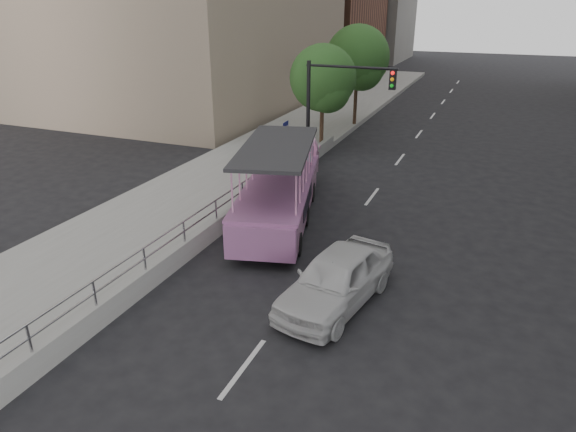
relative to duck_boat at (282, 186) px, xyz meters
name	(u,v)px	position (x,y,z in m)	size (l,w,h in m)	color
ground	(244,313)	(1.83, -6.85, -1.14)	(160.00, 160.00, 0.00)	black
sidewalk	(232,174)	(-3.92, 3.15, -0.99)	(5.50, 80.00, 0.30)	#9B9B96
kerb_wall	(185,247)	(-1.29, -4.85, -0.66)	(0.24, 30.00, 0.36)	gray
guardrail	(184,228)	(-1.29, -4.85, 0.00)	(0.07, 22.00, 0.71)	#A7A6AB
duck_boat	(282,186)	(0.00, 0.00, 0.00)	(4.49, 9.50, 3.07)	black
car	(336,279)	(3.93, -5.44, -0.38)	(1.81, 4.49, 1.53)	silver
parking_sign	(286,146)	(-1.17, 3.15, 0.66)	(0.09, 0.65, 2.88)	black
traffic_signal	(333,100)	(0.12, 5.65, 2.36)	(4.20, 0.32, 5.20)	black
street_tree_near	(324,81)	(-1.47, 9.08, 2.68)	(3.52, 3.52, 5.72)	#39271A
street_tree_far	(359,60)	(-1.27, 15.07, 3.17)	(3.97, 3.97, 6.45)	#39271A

